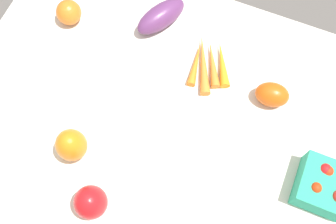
% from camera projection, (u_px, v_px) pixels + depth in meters
% --- Properties ---
extents(tablecloth, '(1.04, 0.76, 0.02)m').
position_uv_depth(tablecloth, '(168.00, 116.00, 1.01)').
color(tablecloth, silver).
rests_on(tablecloth, ground).
extents(eggplant, '(0.13, 0.16, 0.06)m').
position_uv_depth(eggplant, '(161.00, 16.00, 1.07)').
color(eggplant, '#5F3164').
rests_on(eggplant, tablecloth).
extents(bell_pepper_orange, '(0.08, 0.08, 0.10)m').
position_uv_depth(bell_pepper_orange, '(71.00, 145.00, 0.93)').
color(bell_pepper_orange, orange).
rests_on(bell_pepper_orange, tablecloth).
extents(heirloom_tomato_orange, '(0.07, 0.07, 0.07)m').
position_uv_depth(heirloom_tomato_orange, '(69.00, 12.00, 1.07)').
color(heirloom_tomato_orange, orange).
rests_on(heirloom_tomato_orange, tablecloth).
extents(berry_basket, '(0.12, 0.12, 0.08)m').
position_uv_depth(berry_basket, '(324.00, 186.00, 0.91)').
color(berry_basket, '#29A17D').
rests_on(berry_basket, tablecloth).
extents(roma_tomato, '(0.09, 0.07, 0.06)m').
position_uv_depth(roma_tomato, '(272.00, 95.00, 0.99)').
color(roma_tomato, '#D25312').
rests_on(roma_tomato, tablecloth).
extents(bell_pepper_red, '(0.08, 0.08, 0.09)m').
position_uv_depth(bell_pepper_red, '(91.00, 202.00, 0.88)').
color(bell_pepper_red, red).
rests_on(bell_pepper_red, tablecloth).
extents(carrot_bunch, '(0.13, 0.17, 0.03)m').
position_uv_depth(carrot_bunch, '(209.00, 64.00, 1.04)').
color(carrot_bunch, orange).
rests_on(carrot_bunch, tablecloth).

